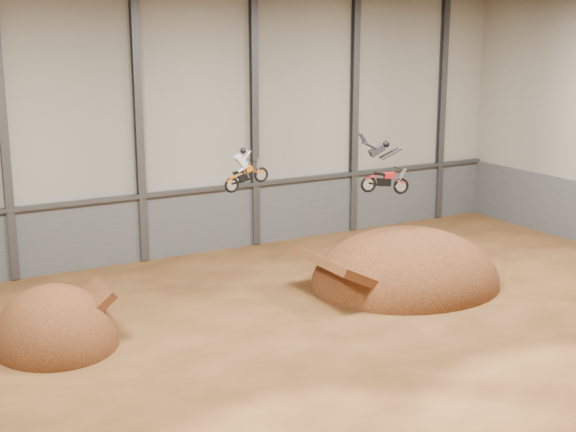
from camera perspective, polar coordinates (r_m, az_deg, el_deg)
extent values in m
plane|color=#4E2D14|center=(32.30, 4.55, -8.88)|extent=(40.00, 40.00, 0.00)
cube|color=#A7A494|center=(43.44, -6.47, 6.40)|extent=(40.00, 0.10, 14.00)
cube|color=#595D61|center=(44.29, -6.24, -0.37)|extent=(39.80, 0.18, 3.50)
cube|color=#47494F|center=(43.76, -6.22, 1.87)|extent=(39.80, 0.35, 0.20)
cube|color=#47494F|center=(40.41, -19.55, 5.19)|extent=(0.40, 0.36, 13.90)
cube|color=#47494F|center=(42.07, -10.56, 6.03)|extent=(0.40, 0.36, 13.90)
cube|color=#47494F|center=(44.66, -2.41, 6.66)|extent=(0.40, 0.36, 13.90)
cube|color=#47494F|center=(48.05, 4.73, 7.10)|extent=(0.40, 0.36, 13.90)
cube|color=#47494F|center=(52.08, 10.86, 7.39)|extent=(0.40, 0.36, 13.90)
ellipsoid|color=#432110|center=(33.17, -16.18, -8.79)|extent=(4.78, 5.51, 4.78)
ellipsoid|color=#432110|center=(39.41, 8.34, -4.83)|extent=(9.48, 8.38, 5.47)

